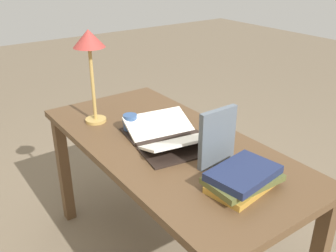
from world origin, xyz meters
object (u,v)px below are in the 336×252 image
(book_stack_tall, at_px, (243,179))
(coffee_mug, at_px, (130,123))
(reading_lamp, at_px, (89,48))
(open_book, at_px, (168,136))
(book_standing_upright, at_px, (217,138))

(book_stack_tall, xyz_separation_m, coffee_mug, (0.69, 0.09, 0.00))
(book_stack_tall, relative_size, reading_lamp, 0.60)
(open_book, distance_m, book_stack_tall, 0.48)
(book_standing_upright, distance_m, coffee_mug, 0.52)
(book_standing_upright, height_order, coffee_mug, book_standing_upright)
(book_stack_tall, height_order, book_standing_upright, book_standing_upright)
(open_book, bearing_deg, book_stack_tall, -170.48)
(book_standing_upright, xyz_separation_m, reading_lamp, (0.70, 0.22, 0.27))
(open_book, bearing_deg, reading_lamp, 33.58)
(book_standing_upright, distance_m, reading_lamp, 0.78)
(open_book, height_order, book_standing_upright, book_standing_upright)
(reading_lamp, bearing_deg, book_standing_upright, -162.56)
(reading_lamp, relative_size, coffee_mug, 4.86)
(open_book, distance_m, coffee_mug, 0.22)
(coffee_mug, bearing_deg, book_standing_upright, -165.70)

